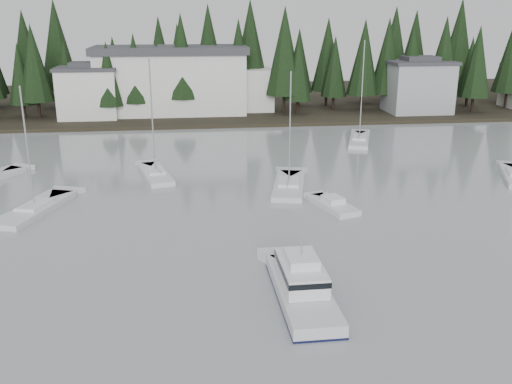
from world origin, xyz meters
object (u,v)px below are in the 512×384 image
at_px(sailboat_6, 359,141).
at_px(harbor_inn, 184,81).
at_px(cabin_cruiser_center, 302,288).
at_px(house_east_a, 418,86).
at_px(sailboat_0, 35,211).
at_px(runabout_1, 333,206).
at_px(house_west, 89,91).
at_px(sailboat_3, 155,176).
at_px(sailboat_8, 289,187).

bearing_deg(sailboat_6, harbor_inn, 62.97).
xyz_separation_m(harbor_inn, cabin_cruiser_center, (6.96, -65.96, -5.15)).
relative_size(house_east_a, sailboat_0, 0.92).
xyz_separation_m(house_east_a, harbor_inn, (-38.96, 4.34, 0.87)).
bearing_deg(cabin_cruiser_center, runabout_1, -21.11).
height_order(harbor_inn, sailboat_0, harbor_inn).
height_order(house_west, harbor_inn, harbor_inn).
distance_m(cabin_cruiser_center, sailboat_6, 45.36).
xyz_separation_m(sailboat_6, runabout_1, (-10.28, -26.16, 0.05)).
height_order(house_west, cabin_cruiser_center, house_west).
height_order(house_west, runabout_1, house_west).
bearing_deg(runabout_1, sailboat_6, -38.11).
xyz_separation_m(house_east_a, runabout_1, (-25.95, -45.46, -4.77)).
height_order(sailboat_3, sailboat_6, sailboat_6).
relative_size(sailboat_8, runabout_1, 1.90).
xyz_separation_m(house_west, cabin_cruiser_center, (22.00, -62.62, -4.03)).
height_order(house_west, sailboat_6, sailboat_6).
height_order(harbor_inn, sailboat_6, sailboat_6).
height_order(harbor_inn, cabin_cruiser_center, harbor_inn).
bearing_deg(harbor_inn, sailboat_6, -45.43).
height_order(house_west, house_east_a, house_east_a).
relative_size(house_west, sailboat_6, 0.69).
height_order(harbor_inn, runabout_1, harbor_inn).
bearing_deg(sailboat_3, cabin_cruiser_center, -173.54).
bearing_deg(sailboat_6, house_east_a, -20.66).
xyz_separation_m(house_west, harbor_inn, (15.04, 3.34, 1.12)).
bearing_deg(house_east_a, sailboat_6, -129.07).
distance_m(house_west, cabin_cruiser_center, 66.49).
xyz_separation_m(sailboat_0, runabout_1, (26.18, -2.15, 0.08)).
height_order(house_west, sailboat_0, sailboat_0).
height_order(harbor_inn, sailboat_3, sailboat_3).
height_order(house_west, sailboat_3, sailboat_3).
xyz_separation_m(harbor_inn, runabout_1, (13.01, -49.81, -5.64)).
bearing_deg(sailboat_0, house_west, 21.11).
bearing_deg(cabin_cruiser_center, house_west, 18.79).
bearing_deg(house_east_a, sailboat_8, -126.40).
distance_m(sailboat_0, sailboat_3, 14.17).
bearing_deg(runabout_1, harbor_inn, -2.01).
distance_m(harbor_inn, sailboat_6, 33.67).
bearing_deg(sailboat_6, cabin_cruiser_center, 177.30).
bearing_deg(house_east_a, cabin_cruiser_center, -117.45).
distance_m(house_west, sailboat_0, 44.59).
xyz_separation_m(cabin_cruiser_center, sailboat_6, (16.33, 42.32, -0.55)).
bearing_deg(cabin_cruiser_center, house_east_a, -28.01).
distance_m(sailboat_0, sailboat_8, 23.73).
distance_m(cabin_cruiser_center, sailboat_8, 22.80).
distance_m(house_west, house_east_a, 54.01).
xyz_separation_m(sailboat_3, runabout_1, (16.22, -12.22, 0.06)).
bearing_deg(house_west, sailboat_0, -87.59).
distance_m(house_west, sailboat_8, 47.55).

